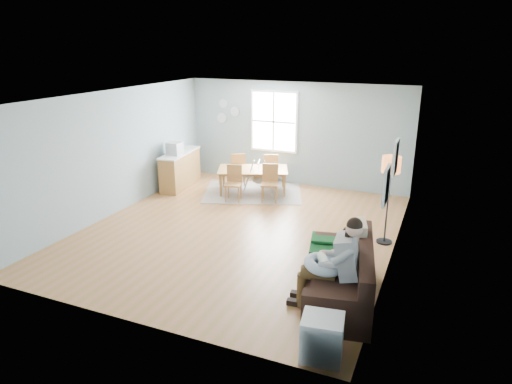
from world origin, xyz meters
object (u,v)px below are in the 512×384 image
at_px(father, 335,260).
at_px(storage_cube, 321,337).
at_px(chair_se, 270,180).
at_px(baby_swing, 259,179).
at_px(dining_table, 253,181).
at_px(chair_nw, 238,167).
at_px(sofa, 344,279).
at_px(floor_lamp, 391,172).
at_px(chair_ne, 271,168).
at_px(chair_sw, 234,181).
at_px(monitor, 174,149).
at_px(counter, 180,169).
at_px(toddler, 340,247).

bearing_deg(father, storage_cube, -83.44).
xyz_separation_m(chair_se, baby_swing, (-0.47, 0.43, -0.13)).
relative_size(dining_table, chair_nw, 1.97).
relative_size(sofa, floor_lamp, 1.33).
height_order(sofa, father, father).
xyz_separation_m(sofa, chair_ne, (-3.04, 4.81, 0.19)).
bearing_deg(chair_nw, dining_table, -34.32).
bearing_deg(father, baby_swing, 124.23).
xyz_separation_m(father, baby_swing, (-3.02, 4.44, -0.38)).
height_order(chair_se, chair_nw, chair_se).
height_order(chair_sw, monitor, monitor).
bearing_deg(storage_cube, chair_se, 117.53).
bearing_deg(chair_ne, chair_sw, -105.44).
height_order(chair_nw, monitor, monitor).
xyz_separation_m(chair_se, chair_nw, (-1.23, 0.82, -0.01)).
bearing_deg(chair_nw, chair_ne, 20.41).
bearing_deg(monitor, chair_ne, 31.33).
xyz_separation_m(sofa, counter, (-5.21, 3.83, 0.17)).
bearing_deg(dining_table, floor_lamp, -49.06).
bearing_deg(toddler, sofa, -57.50).
distance_m(toddler, chair_se, 4.31).
height_order(father, counter, father).
xyz_separation_m(father, chair_sw, (-3.36, 3.70, -0.27)).
xyz_separation_m(toddler, baby_swing, (-2.98, 3.94, -0.35)).
bearing_deg(floor_lamp, dining_table, 152.67).
bearing_deg(counter, chair_ne, 24.24).
relative_size(sofa, toddler, 2.67).
distance_m(sofa, dining_table, 5.22).
height_order(toddler, floor_lamp, floor_lamp).
xyz_separation_m(dining_table, chair_sw, (-0.19, -0.71, 0.18)).
relative_size(father, monitor, 4.15).
distance_m(floor_lamp, chair_nw, 4.79).
xyz_separation_m(toddler, chair_ne, (-2.92, 4.63, -0.23)).
height_order(storage_cube, baby_swing, baby_swing).
height_order(chair_se, counter, counter).
xyz_separation_m(chair_ne, monitor, (-2.12, -1.29, 0.60)).
bearing_deg(father, counter, 141.08).
distance_m(father, counter, 6.61).
bearing_deg(storage_cube, counter, 134.89).
relative_size(chair_se, baby_swing, 0.87).
height_order(father, monitor, father).
distance_m(father, chair_nw, 6.13).
distance_m(dining_table, counter, 1.99).
distance_m(floor_lamp, dining_table, 4.12).
bearing_deg(floor_lamp, toddler, -100.99).
bearing_deg(storage_cube, baby_swing, 119.46).
xyz_separation_m(toddler, storage_cube, (0.17, -1.64, -0.45)).
distance_m(sofa, storage_cube, 1.46).
distance_m(chair_sw, monitor, 1.83).
xyz_separation_m(floor_lamp, counter, (-5.50, 1.56, -0.93)).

